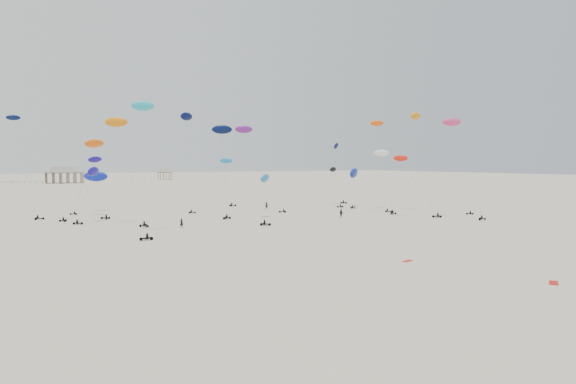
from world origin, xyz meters
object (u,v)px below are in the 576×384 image
pavilion_small (165,175)px  rig_0 (124,148)px  rig_9 (250,143)px  pavilion_main (64,176)px  rig_4 (265,189)px  spectator_0 (182,228)px

pavilion_small → rig_0: (-87.30, -271.92, 12.16)m
pavilion_small → rig_9: (-50.15, -252.87, 14.51)m
pavilion_main → rig_0: size_ratio=0.94×
rig_4 → rig_9: bearing=-143.3°
spectator_0 → rig_9: bearing=-91.6°
pavilion_small → rig_4: size_ratio=0.50×
rig_0 → spectator_0: bearing=109.8°
pavilion_main → rig_9: size_ratio=0.87×
pavilion_small → rig_4: bearing=-101.7°
rig_4 → rig_9: rig_9 is taller
pavilion_main → pavilion_small: pavilion_main is taller
rig_0 → pavilion_small: bearing=-126.2°
pavilion_small → spectator_0: (-78.75, -282.81, -3.49)m
pavilion_small → spectator_0: bearing=-105.6°
pavilion_main → pavilion_small: bearing=23.2°
spectator_0 → pavilion_small: bearing=-63.4°
pavilion_small → spectator_0: 293.59m
pavilion_small → rig_9: bearing=-101.2°
rig_9 → rig_0: bearing=136.4°
rig_0 → rig_9: size_ratio=0.93×
pavilion_main → rig_0: 242.81m
pavilion_main → spectator_0: bearing=-92.0°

